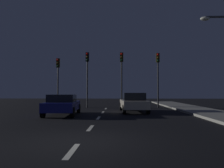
# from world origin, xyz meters

# --- Properties ---
(ground_plane) EXTENTS (80.00, 80.00, 0.00)m
(ground_plane) POSITION_xyz_m (0.00, 7.00, 0.00)
(ground_plane) COLOR black
(sidewalk_curb_right) EXTENTS (3.00, 40.00, 0.15)m
(sidewalk_curb_right) POSITION_xyz_m (7.50, 7.00, 0.07)
(sidewalk_curb_right) COLOR gray
(sidewalk_curb_right) RESTS_ON ground_plane
(lane_stripe_nearest) EXTENTS (0.16, 1.60, 0.01)m
(lane_stripe_nearest) POSITION_xyz_m (0.00, -1.20, 0.00)
(lane_stripe_nearest) COLOR silver
(lane_stripe_nearest) RESTS_ON ground_plane
(lane_stripe_second) EXTENTS (0.16, 1.60, 0.01)m
(lane_stripe_second) POSITION_xyz_m (0.00, 2.60, 0.00)
(lane_stripe_second) COLOR silver
(lane_stripe_second) RESTS_ON ground_plane
(lane_stripe_third) EXTENTS (0.16, 1.60, 0.01)m
(lane_stripe_third) POSITION_xyz_m (0.00, 6.40, 0.00)
(lane_stripe_third) COLOR silver
(lane_stripe_third) RESTS_ON ground_plane
(lane_stripe_fourth) EXTENTS (0.16, 1.60, 0.01)m
(lane_stripe_fourth) POSITION_xyz_m (0.00, 10.20, 0.00)
(lane_stripe_fourth) COLOR silver
(lane_stripe_fourth) RESTS_ON ground_plane
(lane_stripe_fifth) EXTENTS (0.16, 1.60, 0.01)m
(lane_stripe_fifth) POSITION_xyz_m (0.00, 14.00, 0.00)
(lane_stripe_fifth) COLOR silver
(lane_stripe_fifth) RESTS_ON ground_plane
(traffic_signal_far_left) EXTENTS (0.32, 0.38, 4.86)m
(traffic_signal_far_left) POSITION_xyz_m (-4.84, 15.39, 3.41)
(traffic_signal_far_left) COLOR #2D2D30
(traffic_signal_far_left) RESTS_ON ground_plane
(traffic_signal_center_left) EXTENTS (0.32, 0.38, 5.45)m
(traffic_signal_center_left) POSITION_xyz_m (-1.91, 15.39, 3.78)
(traffic_signal_center_left) COLOR #2D2D30
(traffic_signal_center_left) RESTS_ON ground_plane
(traffic_signal_center_right) EXTENTS (0.32, 0.38, 5.41)m
(traffic_signal_center_right) POSITION_xyz_m (1.48, 15.39, 3.76)
(traffic_signal_center_right) COLOR black
(traffic_signal_center_right) RESTS_ON ground_plane
(traffic_signal_far_right) EXTENTS (0.32, 0.38, 5.33)m
(traffic_signal_far_right) POSITION_xyz_m (5.02, 15.39, 3.71)
(traffic_signal_far_right) COLOR black
(traffic_signal_far_right) RESTS_ON ground_plane
(car_stopped_ahead) EXTENTS (2.09, 4.52, 1.47)m
(car_stopped_ahead) POSITION_xyz_m (2.31, 10.41, 0.75)
(car_stopped_ahead) COLOR beige
(car_stopped_ahead) RESTS_ON ground_plane
(car_adjacent_lane) EXTENTS (2.22, 4.47, 1.37)m
(car_adjacent_lane) POSITION_xyz_m (-2.51, 7.94, 0.71)
(car_adjacent_lane) COLOR navy
(car_adjacent_lane) RESTS_ON ground_plane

